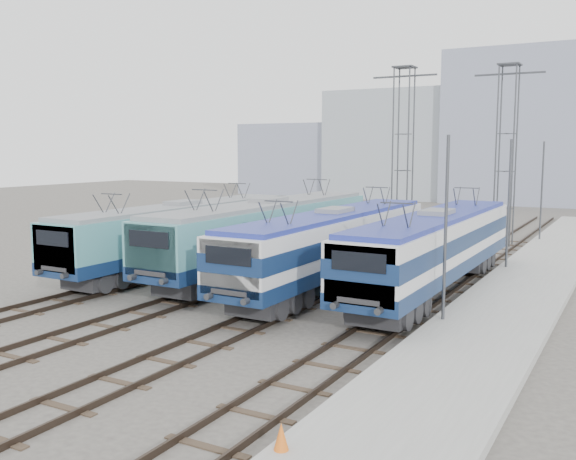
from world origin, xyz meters
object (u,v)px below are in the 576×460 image
(locomotive_center_left, at_px, (267,230))
(catenary_tower_east, at_px, (506,147))
(mast_mid, at_px, (509,207))
(locomotive_center_right, at_px, (333,241))
(catenary_tower_west, at_px, (403,147))
(locomotive_far_left, at_px, (181,230))
(safety_cone, at_px, (281,436))
(mast_rear, at_px, (542,193))
(locomotive_far_right, at_px, (435,245))
(mast_front, at_px, (445,233))

(locomotive_center_left, distance_m, catenary_tower_east, 19.19)
(locomotive_center_left, height_order, mast_mid, mast_mid)
(locomotive_center_right, height_order, catenary_tower_west, catenary_tower_west)
(locomotive_far_left, relative_size, catenary_tower_east, 1.45)
(locomotive_center_left, xyz_separation_m, locomotive_center_right, (4.50, -1.46, -0.06))
(catenary_tower_east, bearing_deg, catenary_tower_west, -162.90)
(catenary_tower_west, bearing_deg, catenary_tower_east, 17.10)
(mast_mid, height_order, safety_cone, mast_mid)
(catenary_tower_east, distance_m, mast_rear, 4.28)
(locomotive_far_left, distance_m, catenary_tower_east, 22.74)
(locomotive_center_left, relative_size, mast_mid, 2.64)
(locomotive_far_right, bearing_deg, locomotive_far_left, -175.76)
(locomotive_far_right, relative_size, mast_mid, 2.53)
(catenary_tower_east, relative_size, safety_cone, 20.36)
(catenary_tower_west, height_order, safety_cone, catenary_tower_west)
(locomotive_center_right, height_order, catenary_tower_east, catenary_tower_east)
(catenary_tower_west, bearing_deg, safety_cone, -74.99)
(mast_rear, bearing_deg, locomotive_center_left, -120.37)
(mast_front, height_order, safety_cone, mast_front)
(catenary_tower_east, bearing_deg, locomotive_far_left, -126.46)
(mast_mid, distance_m, safety_cone, 24.00)
(locomotive_center_right, xyz_separation_m, mast_front, (6.35, -4.02, 1.26))
(locomotive_center_right, xyz_separation_m, mast_rear, (6.35, 19.98, 1.26))
(locomotive_far_left, distance_m, locomotive_center_left, 4.72)
(locomotive_far_right, bearing_deg, mast_front, -69.95)
(locomotive_center_left, height_order, mast_front, mast_front)
(catenary_tower_east, distance_m, safety_cone, 34.42)
(locomotive_far_right, bearing_deg, mast_rear, 84.42)
(mast_mid, xyz_separation_m, safety_cone, (-0.07, -23.82, -2.91))
(locomotive_far_left, height_order, mast_mid, mast_mid)
(catenary_tower_east, bearing_deg, safety_cone, -86.56)
(locomotive_center_left, relative_size, mast_rear, 2.64)
(locomotive_far_right, bearing_deg, safety_cone, -83.98)
(locomotive_center_right, xyz_separation_m, mast_mid, (6.35, 7.98, 1.26))
(locomotive_center_left, xyz_separation_m, mast_rear, (10.85, 18.52, 1.20))
(catenary_tower_east, bearing_deg, mast_mid, -78.14)
(mast_front, bearing_deg, locomotive_center_left, 153.18)
(mast_rear, height_order, safety_cone, mast_rear)
(locomotive_center_left, height_order, catenary_tower_west, catenary_tower_west)
(catenary_tower_west, bearing_deg, locomotive_far_left, -112.96)
(locomotive_center_right, bearing_deg, locomotive_far_left, 179.68)
(mast_rear, bearing_deg, safety_cone, -90.11)
(locomotive_center_left, distance_m, locomotive_far_right, 9.01)
(locomotive_center_right, relative_size, mast_front, 2.50)
(locomotive_center_right, height_order, mast_rear, mast_rear)
(locomotive_center_left, bearing_deg, mast_mid, 30.98)
(locomotive_far_left, bearing_deg, safety_cone, -46.12)
(catenary_tower_east, bearing_deg, locomotive_center_left, -117.92)
(mast_rear, bearing_deg, catenary_tower_west, -155.06)
(locomotive_center_right, relative_size, mast_mid, 2.50)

